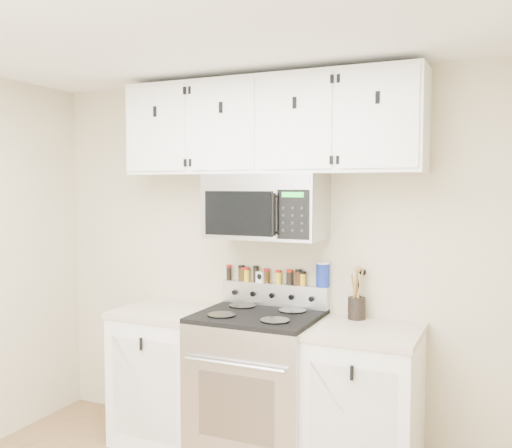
% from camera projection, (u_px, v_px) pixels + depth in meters
% --- Properties ---
extents(back_wall, '(3.50, 0.01, 2.50)m').
position_uv_depth(back_wall, '(277.00, 261.00, 3.90)').
color(back_wall, '#B9AE8B').
rests_on(back_wall, floor).
extents(range, '(0.76, 0.65, 1.10)m').
position_uv_depth(range, '(258.00, 384.00, 3.66)').
color(range, '#B7B7BA').
rests_on(range, floor).
extents(base_cabinet_left, '(0.64, 0.62, 0.92)m').
position_uv_depth(base_cabinet_left, '(169.00, 373.00, 3.97)').
color(base_cabinet_left, white).
rests_on(base_cabinet_left, floor).
extents(base_cabinet_right, '(0.64, 0.62, 0.92)m').
position_uv_depth(base_cabinet_right, '(365.00, 404.00, 3.40)').
color(base_cabinet_right, white).
rests_on(base_cabinet_right, floor).
extents(microwave, '(0.76, 0.44, 0.42)m').
position_uv_depth(microwave, '(266.00, 206.00, 3.70)').
color(microwave, '#9E9EA3').
rests_on(microwave, back_wall).
extents(upper_cabinets, '(2.00, 0.35, 0.62)m').
position_uv_depth(upper_cabinets, '(267.00, 126.00, 3.69)').
color(upper_cabinets, white).
rests_on(upper_cabinets, back_wall).
extents(utensil_crock, '(0.11, 0.11, 0.32)m').
position_uv_depth(utensil_crock, '(357.00, 306.00, 3.60)').
color(utensil_crock, black).
rests_on(utensil_crock, base_cabinet_right).
extents(kitchen_timer, '(0.08, 0.07, 0.08)m').
position_uv_depth(kitchen_timer, '(261.00, 277.00, 3.92)').
color(kitchen_timer, white).
rests_on(kitchen_timer, range).
extents(salt_canister, '(0.09, 0.09, 0.16)m').
position_uv_depth(salt_canister, '(323.00, 274.00, 3.73)').
color(salt_canister, navy).
rests_on(salt_canister, range).
extents(spice_jar_0, '(0.04, 0.04, 0.11)m').
position_uv_depth(spice_jar_0, '(229.00, 272.00, 4.02)').
color(spice_jar_0, black).
rests_on(spice_jar_0, range).
extents(spice_jar_1, '(0.05, 0.05, 0.11)m').
position_uv_depth(spice_jar_1, '(241.00, 273.00, 3.98)').
color(spice_jar_1, '#3D2B0E').
rests_on(spice_jar_1, range).
extents(spice_jar_2, '(0.04, 0.04, 0.10)m').
position_uv_depth(spice_jar_2, '(243.00, 274.00, 3.97)').
color(spice_jar_2, '#402A0F').
rests_on(spice_jar_2, range).
extents(spice_jar_3, '(0.04, 0.04, 0.10)m').
position_uv_depth(spice_jar_3, '(247.00, 274.00, 3.96)').
color(spice_jar_3, yellow).
rests_on(spice_jar_3, range).
extents(spice_jar_4, '(0.04, 0.04, 0.11)m').
position_uv_depth(spice_jar_4, '(256.00, 274.00, 3.93)').
color(spice_jar_4, black).
rests_on(spice_jar_4, range).
extents(spice_jar_5, '(0.04, 0.04, 0.10)m').
position_uv_depth(spice_jar_5, '(267.00, 276.00, 3.90)').
color(spice_jar_5, '#3C290E').
rests_on(spice_jar_5, range).
extents(spice_jar_6, '(0.04, 0.04, 0.09)m').
position_uv_depth(spice_jar_6, '(278.00, 277.00, 3.86)').
color(spice_jar_6, yellow).
rests_on(spice_jar_6, range).
extents(spice_jar_7, '(0.05, 0.05, 0.10)m').
position_uv_depth(spice_jar_7, '(290.00, 277.00, 3.83)').
color(spice_jar_7, black).
rests_on(spice_jar_7, range).
extents(spice_jar_8, '(0.04, 0.04, 0.11)m').
position_uv_depth(spice_jar_8, '(299.00, 277.00, 3.80)').
color(spice_jar_8, '#462611').
rests_on(spice_jar_8, range).
extents(spice_jar_9, '(0.04, 0.04, 0.09)m').
position_uv_depth(spice_jar_9, '(303.00, 278.00, 3.79)').
color(spice_jar_9, gold).
rests_on(spice_jar_9, range).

